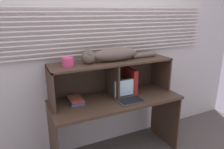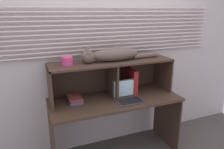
{
  "view_description": "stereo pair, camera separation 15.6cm",
  "coord_description": "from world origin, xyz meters",
  "px_view_note": "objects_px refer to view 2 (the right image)",
  "views": [
    {
      "loc": [
        -1.0,
        -1.79,
        1.74
      ],
      "look_at": [
        0.0,
        0.31,
        1.02
      ],
      "focal_mm": 33.5,
      "sensor_mm": 36.0,
      "label": 1
    },
    {
      "loc": [
        -0.86,
        -1.85,
        1.74
      ],
      "look_at": [
        0.0,
        0.31,
        1.02
      ],
      "focal_mm": 33.5,
      "sensor_mm": 36.0,
      "label": 2
    }
  ],
  "objects_px": {
    "laptop": "(128,96)",
    "book_stack": "(75,99)",
    "binder_upright": "(131,81)",
    "cat": "(113,55)",
    "small_basket": "(67,61)"
  },
  "relations": [
    {
      "from": "binder_upright",
      "to": "book_stack",
      "type": "bearing_deg",
      "value": -179.85
    },
    {
      "from": "laptop",
      "to": "small_basket",
      "type": "distance_m",
      "value": 0.78
    },
    {
      "from": "small_basket",
      "to": "laptop",
      "type": "bearing_deg",
      "value": -16.75
    },
    {
      "from": "binder_upright",
      "to": "book_stack",
      "type": "distance_m",
      "value": 0.71
    },
    {
      "from": "laptop",
      "to": "book_stack",
      "type": "xyz_separation_m",
      "value": [
        -0.57,
        0.19,
        -0.02
      ]
    },
    {
      "from": "small_basket",
      "to": "book_stack",
      "type": "bearing_deg",
      "value": -1.74
    },
    {
      "from": "laptop",
      "to": "small_basket",
      "type": "bearing_deg",
      "value": 163.25
    },
    {
      "from": "binder_upright",
      "to": "small_basket",
      "type": "xyz_separation_m",
      "value": [
        -0.76,
        0.0,
        0.32
      ]
    },
    {
      "from": "cat",
      "to": "laptop",
      "type": "height_order",
      "value": "cat"
    },
    {
      "from": "book_stack",
      "to": "small_basket",
      "type": "distance_m",
      "value": 0.45
    },
    {
      "from": "cat",
      "to": "small_basket",
      "type": "xyz_separation_m",
      "value": [
        -0.51,
        -0.0,
        -0.03
      ]
    },
    {
      "from": "cat",
      "to": "binder_upright",
      "type": "relative_size",
      "value": 3.14
    },
    {
      "from": "cat",
      "to": "laptop",
      "type": "distance_m",
      "value": 0.5
    },
    {
      "from": "binder_upright",
      "to": "book_stack",
      "type": "xyz_separation_m",
      "value": [
        -0.7,
        -0.0,
        -0.13
      ]
    },
    {
      "from": "laptop",
      "to": "binder_upright",
      "type": "bearing_deg",
      "value": 55.35
    }
  ]
}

